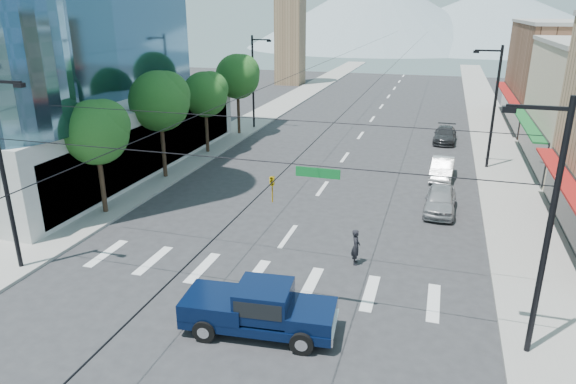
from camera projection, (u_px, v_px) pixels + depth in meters
name	position (u px, v px, depth m)	size (l,w,h in m)	color
ground	(247.00, 293.00, 21.75)	(160.00, 160.00, 0.00)	#28282B
sidewalk_left	(274.00, 109.00, 61.04)	(4.00, 120.00, 0.15)	gray
sidewalk_right	(488.00, 121.00, 54.53)	(4.00, 120.00, 0.15)	gray
clock_tower	(290.00, 14.00, 78.53)	(4.80, 4.80, 20.40)	#8C6B4C
mountain_left	(376.00, 10.00, 157.34)	(80.00, 80.00, 22.00)	gray
mountain_right	(495.00, 17.00, 157.53)	(90.00, 90.00, 18.00)	gray
tree_near	(99.00, 130.00, 28.57)	(3.65, 3.64, 6.71)	black
tree_midnear	(162.00, 99.00, 34.68)	(4.09, 4.09, 7.52)	black
tree_midfar	(207.00, 93.00, 41.19)	(3.65, 3.64, 6.71)	black
tree_far	(239.00, 75.00, 47.30)	(4.09, 4.09, 7.52)	black
signal_rig	(239.00, 199.00, 19.23)	(21.80, 0.20, 9.00)	black
lamp_pole_nw	(254.00, 79.00, 50.02)	(2.00, 0.25, 9.00)	black
lamp_pole_ne	(493.00, 103.00, 37.02)	(2.00, 0.25, 9.00)	black
pickup_truck	(258.00, 308.00, 18.84)	(5.88, 2.63, 1.94)	#061332
pedestrian	(356.00, 247.00, 23.98)	(0.63, 0.42, 1.74)	black
parked_car_near	(440.00, 200.00, 30.22)	(1.77, 4.40, 1.50)	#9C9CA0
parked_car_mid	(442.00, 169.00, 36.28)	(1.50, 4.29, 1.41)	silver
parked_car_far	(445.00, 135.00, 46.13)	(1.90, 4.68, 1.36)	#2E2E30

